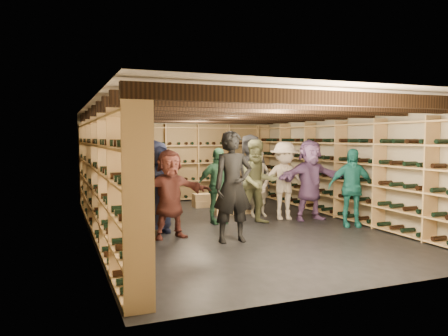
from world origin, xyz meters
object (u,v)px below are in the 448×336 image
crate_stack_left (224,200)px  person_0 (121,188)px  person_11 (310,180)px  person_3 (284,181)px  person_10 (217,186)px  person_1 (233,187)px  person_5 (170,194)px  person_7 (259,183)px  person_9 (137,182)px  crate_loose (241,209)px  person_4 (351,188)px  person_6 (156,187)px  crate_stack_right (203,200)px  person_12 (250,174)px  person_2 (258,182)px

crate_stack_left → person_0: bearing=-156.9°
person_11 → person_0: bearing=179.7°
person_3 → person_10: person_3 is taller
person_1 → person_5: person_1 is taller
person_7 → person_3: bearing=-63.1°
person_9 → person_11: person_11 is taller
crate_loose → crate_stack_left: bearing=180.0°
person_1 → person_7: person_1 is taller
person_11 → person_4: bearing=-64.1°
person_4 → person_7: size_ratio=1.03×
person_6 → person_11: size_ratio=0.99×
crate_stack_left → crate_stack_right: size_ratio=1.36×
person_7 → person_9: (-2.65, 0.55, 0.07)m
person_5 → person_10: person_5 is taller
person_6 → person_11: (3.38, 0.05, 0.00)m
person_1 → person_3: person_1 is taller
person_5 → person_9: (-0.25, 1.88, 0.03)m
crate_stack_right → person_12: person_12 is taller
person_5 → person_11: 3.30m
person_1 → person_4: person_1 is taller
person_5 → person_7: bearing=25.3°
crate_stack_right → person_9: person_9 is taller
person_10 → person_12: (1.17, 0.92, 0.14)m
person_6 → person_9: bearing=87.6°
person_1 → person_5: size_ratio=1.20×
person_7 → person_10: bearing=-169.3°
person_5 → person_6: 0.56m
person_0 → person_7: bearing=16.1°
person_1 → person_3: (1.82, 1.48, -0.10)m
crate_stack_left → person_2: bearing=-79.7°
person_6 → person_10: (1.38, 0.43, -0.08)m
person_4 → person_7: bearing=149.3°
person_0 → person_7: person_0 is taller
crate_stack_left → person_5: 2.62m
person_4 → person_5: bearing=-162.5°
person_2 → person_9: size_ratio=1.06×
person_9 → person_10: size_ratio=1.05×
crate_stack_left → crate_stack_right: crate_stack_left is taller
person_0 → person_2: bearing=1.9°
crate_loose → person_6: size_ratio=0.29×
crate_stack_right → person_6: person_6 is taller
person_3 → person_7: bearing=139.8°
person_3 → person_5: (-2.75, -0.82, -0.06)m
crate_stack_right → person_12: size_ratio=0.27×
person_1 → person_7: size_ratio=1.25×
person_2 → person_6: (-2.13, -0.06, -0.00)m
person_7 → person_11: (0.85, -0.75, 0.11)m
person_1 → person_11: size_ratio=1.09×
crate_stack_right → person_2: 2.60m
crate_stack_right → person_1: 3.88m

